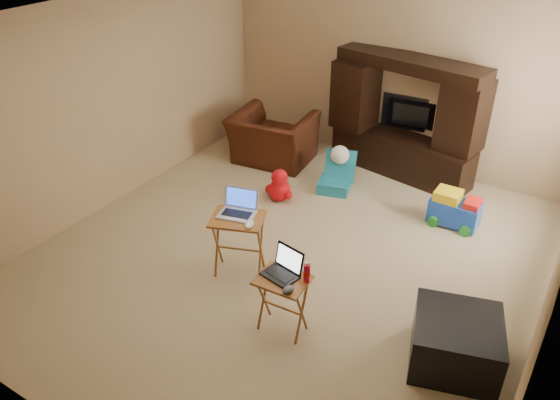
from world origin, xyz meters
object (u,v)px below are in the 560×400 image
Objects in this scene: child_rocker at (335,173)px; water_bottle at (307,273)px; television at (410,116)px; laptop_left at (236,205)px; tray_table_left at (239,245)px; laptop_right at (280,265)px; push_toy at (455,209)px; ottoman at (456,342)px; tray_table_right at (282,305)px; mouse_right at (288,290)px; recliner at (273,138)px; mouse_left at (249,224)px; plush_toy at (280,185)px; entertainment_center at (405,118)px.

water_bottle is at bearing -84.12° from child_rocker.
television is 3.62m from water_bottle.
child_rocker is 2.10m from laptop_left.
tray_table_left is 2.22× the size of laptop_right.
push_toy is 0.86× the size of tray_table_left.
laptop_left is at bearing 114.16° from tray_table_left.
ottoman is (2.20, -2.11, -0.04)m from child_rocker.
laptop_right is at bearing -165.65° from water_bottle.
tray_table_left is at bearing -59.23° from laptop_left.
television reaches higher than ottoman.
tray_table_left is 1.16× the size of tray_table_right.
tray_table_right is at bearing -15.02° from laptop_right.
push_toy is 1.65× the size of laptop_left.
mouse_right is 0.22m from water_bottle.
push_toy is (1.57, 0.02, -0.05)m from child_rocker.
ottoman is at bearing 137.94° from recliner.
child_rocker is at bearing 108.63° from mouse_right.
tray_table_right is at bearing -88.67° from child_rocker.
television is 3.22m from laptop_left.
child_rocker is at bearing 93.76° from mouse_left.
television is at bearing 49.45° from child_rocker.
television reaches higher than child_rocker.
mouse_right is (0.98, -0.63, -0.19)m from laptop_left.
mouse_left is at bearing 144.23° from tray_table_right.
plush_toy is 2.51m from mouse_right.
push_toy is 0.82× the size of ottoman.
plush_toy is 1.53m from tray_table_left.
tray_table_left reaches higher than ottoman.
child_rocker is at bearing 104.13° from tray_table_right.
laptop_left is at bearing 108.40° from recliner.
television is 1.92m from recliner.
mouse_right is (0.90, -2.66, 0.34)m from child_rocker.
laptop_left is 1.97× the size of water_bottle.
water_bottle is (1.01, -0.40, 0.33)m from tray_table_left.
child_rocker is 4.47× the size of mouse_right.
push_toy is (2.05, 0.61, -0.00)m from plush_toy.
mouse_right is (0.36, -3.79, -0.17)m from television.
recliner is 3.61m from mouse_right.
push_toy is at bearing 69.88° from tray_table_right.
ottoman is 2.11m from mouse_left.
mouse_left is at bearing 158.03° from laptop_right.
entertainment_center is 3.42× the size of tray_table_right.
entertainment_center is at bearing 45.09° from child_rocker.
laptop_left reaches higher than recliner.
entertainment_center is 3.09m from tray_table_left.
plush_toy is (-1.01, -1.53, -0.59)m from entertainment_center.
plush_toy is 2.13m from push_toy.
mouse_right is at bearing -46.98° from laptop_left.
tray_table_right is at bearing -51.21° from tray_table_left.
entertainment_center is at bearing 58.18° from tray_table_left.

